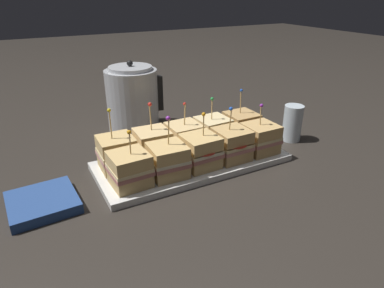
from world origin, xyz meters
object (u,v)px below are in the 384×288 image
(napkin_stack, at_px, (43,202))
(sandwich_back_center, at_px, (184,139))
(sandwich_back_left, at_px, (153,145))
(drinking_glass, at_px, (292,123))
(sandwich_back_far_right, at_px, (241,127))
(sandwich_front_far_right, at_px, (260,138))
(sandwich_front_center, at_px, (201,151))
(sandwich_front_right, at_px, (232,144))
(sandwich_back_right, at_px, (213,132))
(sandwich_front_far_left, at_px, (130,169))
(kettle_steel, at_px, (133,99))
(sandwich_front_left, at_px, (168,160))
(sandwich_back_far_left, at_px, (117,153))
(serving_platter, at_px, (192,162))

(napkin_stack, bearing_deg, sandwich_back_center, 9.88)
(sandwich_back_left, distance_m, drinking_glass, 0.47)
(sandwich_back_far_right, distance_m, drinking_glass, 0.17)
(sandwich_front_far_right, bearing_deg, sandwich_front_center, 179.43)
(sandwich_back_left, bearing_deg, sandwich_front_right, -26.49)
(sandwich_front_center, height_order, sandwich_back_right, sandwich_back_right)
(sandwich_back_far_right, bearing_deg, sandwich_back_right, 178.30)
(sandwich_front_far_left, bearing_deg, sandwich_front_far_right, -0.01)
(sandwich_front_far_left, bearing_deg, sandwich_front_center, 0.54)
(sandwich_front_right, height_order, sandwich_back_right, sandwich_back_right)
(kettle_steel, bearing_deg, napkin_stack, -133.73)
(sandwich_back_center, bearing_deg, sandwich_front_far_right, -26.28)
(sandwich_back_far_right, xyz_separation_m, drinking_glass, (0.17, -0.05, -0.00))
(sandwich_front_right, bearing_deg, sandwich_front_center, 178.83)
(sandwich_front_left, distance_m, sandwich_front_center, 0.10)
(sandwich_back_far_left, relative_size, sandwich_back_center, 1.10)
(sandwich_front_far_right, height_order, sandwich_back_center, sandwich_back_center)
(sandwich_front_far_left, relative_size, sandwich_front_center, 0.96)
(sandwich_back_far_left, relative_size, drinking_glass, 1.44)
(sandwich_front_far_left, relative_size, sandwich_front_left, 0.91)
(sandwich_front_far_left, height_order, sandwich_back_far_left, sandwich_back_far_left)
(serving_platter, relative_size, napkin_stack, 3.43)
(sandwich_front_left, xyz_separation_m, sandwich_back_far_left, (-0.10, 0.10, 0.00))
(kettle_steel, height_order, napkin_stack, kettle_steel)
(sandwich_front_center, height_order, drinking_glass, sandwich_front_center)
(kettle_steel, bearing_deg, sandwich_front_far_left, -110.55)
(sandwich_front_right, distance_m, napkin_stack, 0.50)
(napkin_stack, bearing_deg, sandwich_front_right, -3.30)
(sandwich_back_right, relative_size, sandwich_back_far_right, 0.95)
(sandwich_front_left, xyz_separation_m, drinking_glass, (0.46, 0.05, -0.00))
(sandwich_front_center, bearing_deg, napkin_stack, 176.18)
(drinking_glass, bearing_deg, sandwich_back_right, 169.83)
(sandwich_back_right, xyz_separation_m, drinking_glass, (0.27, -0.05, -0.00))
(sandwich_front_far_left, bearing_deg, sandwich_back_right, 18.63)
(sandwich_front_far_left, xyz_separation_m, sandwich_back_left, (0.10, 0.10, 0.00))
(kettle_steel, xyz_separation_m, drinking_glass, (0.42, -0.34, -0.05))
(sandwich_back_far_left, bearing_deg, sandwich_front_far_right, -13.84)
(sandwich_front_center, relative_size, napkin_stack, 0.98)
(sandwich_back_right, bearing_deg, sandwich_front_left, -152.63)
(sandwich_back_far_left, height_order, sandwich_back_left, sandwich_back_far_left)
(sandwich_front_far_left, bearing_deg, drinking_glass, 5.13)
(sandwich_front_far_left, height_order, napkin_stack, sandwich_front_far_left)
(sandwich_front_left, relative_size, sandwich_back_left, 0.96)
(sandwich_front_far_right, xyz_separation_m, kettle_steel, (-0.25, 0.39, 0.05))
(drinking_glass, height_order, napkin_stack, drinking_glass)
(sandwich_front_far_right, relative_size, napkin_stack, 0.94)
(sandwich_front_left, relative_size, napkin_stack, 1.03)
(sandwich_front_center, bearing_deg, sandwich_back_right, 45.10)
(sandwich_back_left, height_order, sandwich_back_far_right, sandwich_back_left)
(napkin_stack, bearing_deg, kettle_steel, 46.27)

